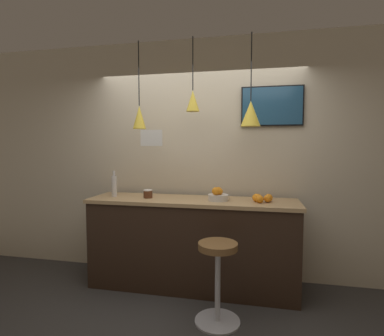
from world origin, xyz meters
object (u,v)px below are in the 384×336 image
(spread_jar, at_px, (148,194))
(juice_bottle, at_px, (114,186))
(bar_stool, at_px, (218,270))
(fruit_bowl, at_px, (218,195))
(mounted_tv, at_px, (272,106))

(spread_jar, bearing_deg, juice_bottle, -180.00)
(juice_bottle, distance_m, spread_jar, 0.43)
(spread_jar, bearing_deg, bar_stool, -34.47)
(fruit_bowl, relative_size, spread_jar, 2.13)
(spread_jar, bearing_deg, fruit_bowl, -0.58)
(spread_jar, height_order, mounted_tv, mounted_tv)
(bar_stool, distance_m, fruit_bowl, 0.84)
(bar_stool, relative_size, fruit_bowl, 3.35)
(fruit_bowl, xyz_separation_m, spread_jar, (-0.81, 0.01, -0.01))
(bar_stool, xyz_separation_m, mounted_tv, (0.50, 0.98, 1.58))
(juice_bottle, bearing_deg, bar_stool, -24.97)
(bar_stool, bearing_deg, fruit_bowl, 97.11)
(fruit_bowl, distance_m, juice_bottle, 1.23)
(fruit_bowl, height_order, spread_jar, fruit_bowl)
(spread_jar, relative_size, mounted_tv, 0.15)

